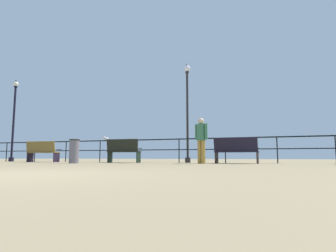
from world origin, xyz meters
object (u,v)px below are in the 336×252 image
(lamppost_center, at_px, (187,105))
(seagull_on_rail, at_px, (106,138))
(bench_far_left, at_px, (42,151))
(bench_near_left, at_px, (123,150))
(trash_bin, at_px, (74,151))
(bench_near_right, at_px, (236,149))
(lamppost_left, at_px, (14,118))
(person_by_bench, at_px, (201,137))

(lamppost_center, distance_m, seagull_on_rail, 4.21)
(bench_far_left, height_order, seagull_on_rail, seagull_on_rail)
(bench_far_left, bearing_deg, lamppost_center, 6.79)
(bench_near_left, relative_size, seagull_on_rail, 4.41)
(bench_near_left, height_order, trash_bin, bench_near_left)
(bench_far_left, distance_m, bench_near_right, 9.24)
(lamppost_left, bearing_deg, person_by_bench, -7.71)
(bench_near_right, distance_m, lamppost_left, 12.32)
(bench_near_right, bearing_deg, lamppost_left, 176.01)
(trash_bin, bearing_deg, bench_near_right, 16.11)
(bench_near_right, xyz_separation_m, seagull_on_rail, (-6.09, 0.68, 0.59))
(bench_near_right, distance_m, seagull_on_rail, 6.16)
(bench_far_left, bearing_deg, lamppost_left, 163.75)
(bench_near_right, xyz_separation_m, lamppost_left, (-12.15, 0.85, 1.90))
(lamppost_left, height_order, lamppost_center, lamppost_left)
(person_by_bench, relative_size, trash_bin, 1.82)
(lamppost_center, bearing_deg, lamppost_left, 180.00)
(bench_near_left, xyz_separation_m, bench_near_right, (4.79, -0.00, -0.02))
(bench_far_left, distance_m, person_by_bench, 8.09)
(lamppost_center, height_order, seagull_on_rail, lamppost_center)
(person_by_bench, xyz_separation_m, seagull_on_rail, (-4.90, 1.32, 0.15))
(bench_near_left, height_order, person_by_bench, person_by_bench)
(bench_near_right, distance_m, trash_bin, 6.26)
(bench_far_left, xyz_separation_m, bench_near_right, (9.24, -0.00, -0.02))
(lamppost_center, height_order, trash_bin, lamppost_center)
(bench_far_left, relative_size, bench_near_left, 1.12)
(bench_near_right, xyz_separation_m, trash_bin, (-6.01, -1.74, -0.06))
(bench_near_left, bearing_deg, trash_bin, -124.99)
(seagull_on_rail, relative_size, trash_bin, 0.36)
(lamppost_left, bearing_deg, lamppost_center, -0.00)
(bench_near_left, xyz_separation_m, person_by_bench, (3.60, -0.64, 0.42))
(lamppost_left, relative_size, trash_bin, 4.92)
(bench_far_left, xyz_separation_m, seagull_on_rail, (3.15, 0.68, 0.57))
(bench_far_left, distance_m, lamppost_center, 7.44)
(bench_far_left, height_order, bench_near_right, bench_far_left)
(seagull_on_rail, bearing_deg, lamppost_center, 2.36)
(bench_far_left, height_order, trash_bin, bench_far_left)
(bench_near_left, bearing_deg, lamppost_center, 17.55)
(person_by_bench, height_order, seagull_on_rail, person_by_bench)
(bench_near_right, bearing_deg, bench_far_left, 180.00)
(bench_near_right, relative_size, lamppost_left, 0.36)
(lamppost_center, relative_size, trash_bin, 4.73)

